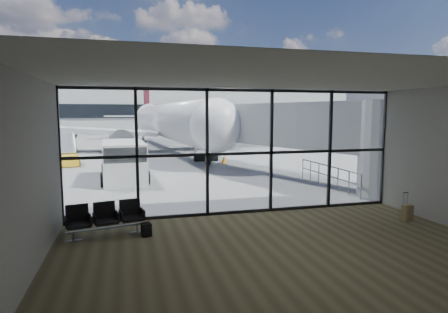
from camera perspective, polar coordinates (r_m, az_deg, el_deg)
name	(u,v)px	position (r m, az deg, el deg)	size (l,w,h in m)	color
ground	(156,139)	(53.03, -10.39, 2.57)	(220.00, 220.00, 0.00)	slate
lounge_shell	(300,156)	(8.93, 11.52, 0.13)	(12.02, 8.01, 4.51)	brown
glass_curtain_wall	(240,152)	(13.42, 2.43, 0.66)	(12.10, 0.12, 4.50)	white
jet_bridge	(285,129)	(21.72, 9.35, 4.21)	(8.00, 16.50, 4.33)	#929597
apron_railing	(328,173)	(19.07, 15.53, -2.44)	(0.06, 5.46, 1.11)	gray
far_terminal	(143,110)	(74.80, -12.19, 6.90)	(80.00, 12.20, 11.00)	#B5B5B0
tree_3	(8,108)	(87.85, -30.09, 6.37)	(4.95, 4.95, 7.12)	#382619
tree_4	(40,105)	(86.47, -26.25, 7.00)	(5.61, 5.61, 8.07)	#382619
tree_5	(71,103)	(85.51, -22.30, 7.62)	(6.27, 6.27, 9.03)	#382619
seating_row	(105,217)	(11.85, -17.64, -8.81)	(2.24, 1.04, 0.99)	gray
backpack	(146,230)	(11.48, -11.74, -10.91)	(0.33, 0.32, 0.43)	black
suitcase	(407,213)	(14.21, 26.15, -7.69)	(0.39, 0.31, 0.97)	#8F7B50
airliner	(168,121)	(39.06, -8.50, 5.31)	(30.73, 35.67, 9.19)	silver
service_van	(124,161)	(20.77, -14.99, -0.67)	(2.55, 4.96, 2.12)	silver
belt_loader	(65,148)	(35.53, -23.09, 1.13)	(1.81, 3.85, 1.71)	black
mobile_stairs	(66,158)	(28.49, -22.92, -0.20)	(2.09, 3.30, 2.17)	gold
traffic_cone_a	(224,160)	(27.29, 0.01, -0.47)	(0.41, 0.41, 0.58)	orange
traffic_cone_c	(215,155)	(30.75, -1.42, 0.30)	(0.38, 0.38, 0.55)	#DA4D0B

